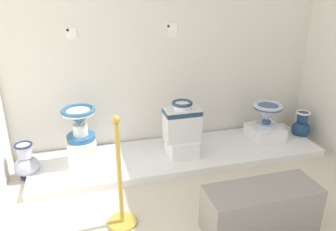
{
  "coord_description": "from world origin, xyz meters",
  "views": [
    {
      "loc": [
        0.81,
        -1.2,
        1.92
      ],
      "look_at": [
        1.73,
        2.06,
        0.56
      ],
      "focal_mm": 35.32,
      "sensor_mm": 36.0,
      "label": 1
    }
  ],
  "objects_px": {
    "decorative_vase_spare": "(26,163)",
    "stanchion_post_near_left": "(121,194)",
    "antique_toilet_pale_glazed": "(79,120)",
    "decorative_vase_companion": "(301,127)",
    "plinth_block_rightmost": "(265,133)",
    "antique_toilet_rightmost": "(267,112)",
    "plinth_block_slender_white": "(181,147)",
    "antique_toilet_slender_white": "(182,121)",
    "plinth_block_pale_glazed": "(82,150)",
    "info_placard_first": "(71,33)",
    "museum_bench": "(260,209)",
    "info_placard_second": "(172,30)"
  },
  "relations": [
    {
      "from": "decorative_vase_companion",
      "to": "plinth_block_rightmost",
      "type": "bearing_deg",
      "value": -179.87
    },
    {
      "from": "decorative_vase_spare",
      "to": "plinth_block_pale_glazed",
      "type": "bearing_deg",
      "value": 4.79
    },
    {
      "from": "plinth_block_slender_white",
      "to": "antique_toilet_rightmost",
      "type": "bearing_deg",
      "value": 5.84
    },
    {
      "from": "plinth_block_rightmost",
      "to": "decorative_vase_companion",
      "type": "height_order",
      "value": "decorative_vase_companion"
    },
    {
      "from": "plinth_block_pale_glazed",
      "to": "plinth_block_slender_white",
      "type": "relative_size",
      "value": 0.94
    },
    {
      "from": "antique_toilet_slender_white",
      "to": "plinth_block_rightmost",
      "type": "xyz_separation_m",
      "value": [
        1.14,
        0.12,
        -0.34
      ]
    },
    {
      "from": "info_placard_second",
      "to": "decorative_vase_companion",
      "type": "relative_size",
      "value": 0.41
    },
    {
      "from": "stanchion_post_near_left",
      "to": "decorative_vase_companion",
      "type": "bearing_deg",
      "value": 21.99
    },
    {
      "from": "plinth_block_rightmost",
      "to": "antique_toilet_rightmost",
      "type": "relative_size",
      "value": 1.08
    },
    {
      "from": "decorative_vase_spare",
      "to": "stanchion_post_near_left",
      "type": "xyz_separation_m",
      "value": [
        0.85,
        -0.99,
        0.13
      ]
    },
    {
      "from": "plinth_block_slender_white",
      "to": "plinth_block_pale_glazed",
      "type": "bearing_deg",
      "value": 172.06
    },
    {
      "from": "antique_toilet_pale_glazed",
      "to": "antique_toilet_rightmost",
      "type": "height_order",
      "value": "antique_toilet_pale_glazed"
    },
    {
      "from": "antique_toilet_pale_glazed",
      "to": "decorative_vase_companion",
      "type": "xyz_separation_m",
      "value": [
        2.76,
        -0.03,
        -0.41
      ]
    },
    {
      "from": "plinth_block_pale_glazed",
      "to": "decorative_vase_spare",
      "type": "relative_size",
      "value": 0.83
    },
    {
      "from": "plinth_block_pale_glazed",
      "to": "antique_toilet_slender_white",
      "type": "xyz_separation_m",
      "value": [
        1.09,
        -0.15,
        0.29
      ]
    },
    {
      "from": "plinth_block_pale_glazed",
      "to": "plinth_block_slender_white",
      "type": "xyz_separation_m",
      "value": [
        1.09,
        -0.15,
        -0.03
      ]
    },
    {
      "from": "decorative_vase_spare",
      "to": "antique_toilet_slender_white",
      "type": "bearing_deg",
      "value": -3.57
    },
    {
      "from": "info_placard_first",
      "to": "museum_bench",
      "type": "xyz_separation_m",
      "value": [
        1.35,
        -1.77,
        -1.22
      ]
    },
    {
      "from": "plinth_block_rightmost",
      "to": "info_placard_first",
      "type": "relative_size",
      "value": 3.19
    },
    {
      "from": "antique_toilet_slender_white",
      "to": "stanchion_post_near_left",
      "type": "height_order",
      "value": "stanchion_post_near_left"
    },
    {
      "from": "decorative_vase_companion",
      "to": "plinth_block_pale_glazed",
      "type": "bearing_deg",
      "value": 179.29
    },
    {
      "from": "antique_toilet_pale_glazed",
      "to": "plinth_block_rightmost",
      "type": "height_order",
      "value": "antique_toilet_pale_glazed"
    },
    {
      "from": "plinth_block_pale_glazed",
      "to": "antique_toilet_pale_glazed",
      "type": "relative_size",
      "value": 0.92
    },
    {
      "from": "plinth_block_slender_white",
      "to": "antique_toilet_slender_white",
      "type": "distance_m",
      "value": 0.32
    },
    {
      "from": "antique_toilet_slender_white",
      "to": "stanchion_post_near_left",
      "type": "xyz_separation_m",
      "value": [
        -0.82,
        -0.89,
        -0.2
      ]
    },
    {
      "from": "museum_bench",
      "to": "antique_toilet_slender_white",
      "type": "bearing_deg",
      "value": 102.16
    },
    {
      "from": "plinth_block_slender_white",
      "to": "info_placard_first",
      "type": "xyz_separation_m",
      "value": [
        -1.08,
        0.51,
        1.24
      ]
    },
    {
      "from": "antique_toilet_slender_white",
      "to": "decorative_vase_companion",
      "type": "height_order",
      "value": "antique_toilet_slender_white"
    },
    {
      "from": "info_placard_first",
      "to": "info_placard_second",
      "type": "height_order",
      "value": "info_placard_second"
    },
    {
      "from": "antique_toilet_pale_glazed",
      "to": "plinth_block_slender_white",
      "type": "xyz_separation_m",
      "value": [
        1.09,
        -0.15,
        -0.4
      ]
    },
    {
      "from": "antique_toilet_slender_white",
      "to": "plinth_block_rightmost",
      "type": "height_order",
      "value": "antique_toilet_slender_white"
    },
    {
      "from": "plinth_block_pale_glazed",
      "to": "info_placard_first",
      "type": "distance_m",
      "value": 1.26
    },
    {
      "from": "antique_toilet_slender_white",
      "to": "stanchion_post_near_left",
      "type": "distance_m",
      "value": 1.22
    },
    {
      "from": "plinth_block_rightmost",
      "to": "antique_toilet_pale_glazed",
      "type": "bearing_deg",
      "value": 179.1
    },
    {
      "from": "info_placard_first",
      "to": "antique_toilet_pale_glazed",
      "type": "bearing_deg",
      "value": -91.8
    },
    {
      "from": "antique_toilet_slender_white",
      "to": "antique_toilet_rightmost",
      "type": "relative_size",
      "value": 1.23
    },
    {
      "from": "antique_toilet_rightmost",
      "to": "antique_toilet_pale_glazed",
      "type": "bearing_deg",
      "value": 179.1
    },
    {
      "from": "antique_toilet_pale_glazed",
      "to": "museum_bench",
      "type": "relative_size",
      "value": 0.38
    },
    {
      "from": "antique_toilet_rightmost",
      "to": "museum_bench",
      "type": "xyz_separation_m",
      "value": [
        -0.87,
        -1.38,
        -0.24
      ]
    },
    {
      "from": "plinth_block_rightmost",
      "to": "plinth_block_pale_glazed",
      "type": "bearing_deg",
      "value": 179.1
    },
    {
      "from": "plinth_block_pale_glazed",
      "to": "antique_toilet_slender_white",
      "type": "height_order",
      "value": "antique_toilet_slender_white"
    },
    {
      "from": "plinth_block_slender_white",
      "to": "decorative_vase_companion",
      "type": "xyz_separation_m",
      "value": [
        1.67,
        0.12,
        -0.01
      ]
    },
    {
      "from": "plinth_block_pale_glazed",
      "to": "decorative_vase_spare",
      "type": "xyz_separation_m",
      "value": [
        -0.58,
        -0.05,
        -0.05
      ]
    },
    {
      "from": "antique_toilet_pale_glazed",
      "to": "decorative_vase_companion",
      "type": "relative_size",
      "value": 0.91
    },
    {
      "from": "decorative_vase_companion",
      "to": "stanchion_post_near_left",
      "type": "relative_size",
      "value": 0.39
    },
    {
      "from": "antique_toilet_pale_glazed",
      "to": "museum_bench",
      "type": "bearing_deg",
      "value": -46.03
    },
    {
      "from": "decorative_vase_spare",
      "to": "decorative_vase_companion",
      "type": "height_order",
      "value": "decorative_vase_spare"
    },
    {
      "from": "antique_toilet_slender_white",
      "to": "decorative_vase_companion",
      "type": "relative_size",
      "value": 1.15
    },
    {
      "from": "decorative_vase_spare",
      "to": "museum_bench",
      "type": "xyz_separation_m",
      "value": [
        1.94,
        -1.37,
        0.03
      ]
    },
    {
      "from": "info_placard_first",
      "to": "antique_toilet_slender_white",
      "type": "bearing_deg",
      "value": -25.19
    }
  ]
}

